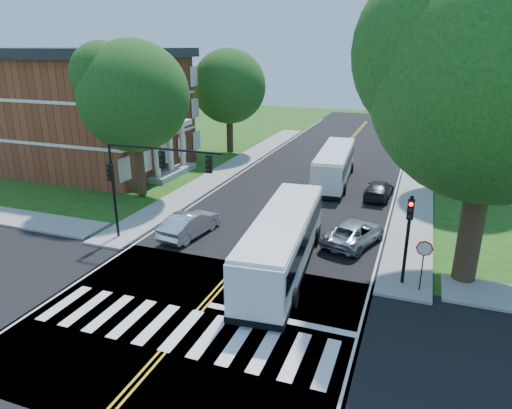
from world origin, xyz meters
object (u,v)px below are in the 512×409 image
at_px(bus_lead, 283,241).
at_px(suv, 354,233).
at_px(hatchback, 190,224).
at_px(dark_sedan, 379,189).
at_px(signal_ne, 408,229).
at_px(bus_follow, 334,165).
at_px(signal_nw, 146,172).

height_order(bus_lead, suv, bus_lead).
height_order(bus_lead, hatchback, bus_lead).
relative_size(suv, dark_sedan, 1.10).
bearing_deg(signal_ne, bus_follow, 111.69).
bearing_deg(bus_lead, signal_ne, 177.87).
xyz_separation_m(signal_ne, suv, (-2.96, 4.20, -2.28)).
height_order(signal_nw, bus_lead, signal_nw).
bearing_deg(hatchback, dark_sedan, -123.20).
distance_m(signal_ne, hatchback, 12.87).
bearing_deg(signal_ne, signal_nw, -179.95).
relative_size(signal_nw, suv, 1.47).
distance_m(bus_follow, dark_sedan, 5.14).
bearing_deg(signal_nw, bus_follow, 65.70).
xyz_separation_m(hatchback, dark_sedan, (10.01, 11.58, -0.11)).
bearing_deg(dark_sedan, hatchback, 52.48).
bearing_deg(bus_follow, suv, 102.13).
height_order(signal_nw, dark_sedan, signal_nw).
xyz_separation_m(bus_lead, suv, (2.99, 4.52, -0.89)).
distance_m(bus_lead, hatchback, 7.00).
relative_size(hatchback, dark_sedan, 1.03).
xyz_separation_m(signal_nw, hatchback, (1.52, 1.93, -3.61)).
relative_size(signal_nw, signal_ne, 1.62).
bearing_deg(hatchback, bus_follow, -104.51).
bearing_deg(signal_ne, suv, 125.23).
bearing_deg(dark_sedan, bus_lead, 79.39).
relative_size(signal_ne, bus_lead, 0.38).
xyz_separation_m(signal_nw, bus_follow, (7.48, 16.56, -2.87)).
distance_m(signal_nw, dark_sedan, 18.15).
distance_m(bus_follow, suv, 12.89).
bearing_deg(dark_sedan, signal_ne, 103.92).
xyz_separation_m(suv, dark_sedan, (0.44, 9.30, -0.03)).
distance_m(signal_ne, dark_sedan, 13.93).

